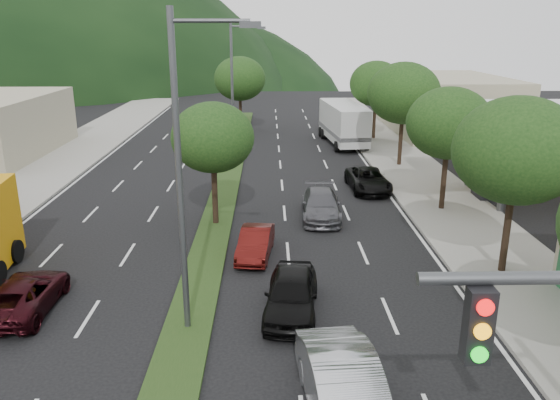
{
  "coord_description": "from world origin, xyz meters",
  "views": [
    {
      "loc": [
        2.7,
        -7.85,
        9.37
      ],
      "look_at": [
        3.15,
        14.3,
        2.43
      ],
      "focal_mm": 35.0,
      "sensor_mm": 36.0,
      "label": 1
    }
  ],
  "objects_px": {
    "tree_r_c": "(449,123)",
    "tree_med_near": "(213,138)",
    "tree_r_e": "(376,84)",
    "tree_med_far": "(240,79)",
    "car_queue_c": "(256,243)",
    "streetlight_near": "(185,163)",
    "car_queue_d": "(368,180)",
    "car_queue_a": "(291,294)",
    "tree_r_d": "(404,93)",
    "sedan_silver": "(345,390)",
    "motorhome": "(343,123)",
    "tree_r_b": "(517,151)",
    "suv_maroon": "(24,295)",
    "car_queue_b": "(321,205)",
    "streetlight_mid": "(235,84)"
  },
  "relations": [
    {
      "from": "tree_r_c",
      "to": "tree_med_near",
      "type": "height_order",
      "value": "tree_r_c"
    },
    {
      "from": "tree_r_e",
      "to": "tree_med_near",
      "type": "xyz_separation_m",
      "value": [
        -12.0,
        -22.0,
        -0.46
      ]
    },
    {
      "from": "tree_med_far",
      "to": "car_queue_c",
      "type": "height_order",
      "value": "tree_med_far"
    },
    {
      "from": "car_queue_c",
      "to": "tree_r_e",
      "type": "bearing_deg",
      "value": 75.58
    },
    {
      "from": "streetlight_near",
      "to": "car_queue_d",
      "type": "height_order",
      "value": "streetlight_near"
    },
    {
      "from": "tree_med_near",
      "to": "car_queue_a",
      "type": "distance_m",
      "value": 10.34
    },
    {
      "from": "car_queue_c",
      "to": "tree_r_d",
      "type": "bearing_deg",
      "value": 64.69
    },
    {
      "from": "sedan_silver",
      "to": "motorhome",
      "type": "distance_m",
      "value": 34.85
    },
    {
      "from": "tree_r_c",
      "to": "tree_r_b",
      "type": "bearing_deg",
      "value": -90.0
    },
    {
      "from": "tree_r_d",
      "to": "sedan_silver",
      "type": "distance_m",
      "value": 27.77
    },
    {
      "from": "tree_r_e",
      "to": "tree_med_far",
      "type": "relative_size",
      "value": 0.97
    },
    {
      "from": "suv_maroon",
      "to": "car_queue_d",
      "type": "relative_size",
      "value": 0.92
    },
    {
      "from": "tree_r_b",
      "to": "car_queue_c",
      "type": "xyz_separation_m",
      "value": [
        -9.91,
        1.98,
        -4.43
      ]
    },
    {
      "from": "tree_med_far",
      "to": "motorhome",
      "type": "relative_size",
      "value": 0.77
    },
    {
      "from": "tree_r_d",
      "to": "car_queue_a",
      "type": "height_order",
      "value": "tree_r_d"
    },
    {
      "from": "car_queue_b",
      "to": "tree_r_d",
      "type": "bearing_deg",
      "value": 61.55
    },
    {
      "from": "tree_r_e",
      "to": "tree_med_far",
      "type": "distance_m",
      "value": 12.65
    },
    {
      "from": "tree_med_far",
      "to": "streetlight_near",
      "type": "distance_m",
      "value": 36.01
    },
    {
      "from": "tree_med_near",
      "to": "tree_r_e",
      "type": "bearing_deg",
      "value": 61.39
    },
    {
      "from": "car_queue_b",
      "to": "car_queue_c",
      "type": "xyz_separation_m",
      "value": [
        -3.28,
        -5.0,
        -0.08
      ]
    },
    {
      "from": "suv_maroon",
      "to": "car_queue_c",
      "type": "xyz_separation_m",
      "value": [
        7.89,
        4.63,
        -0.0
      ]
    },
    {
      "from": "tree_r_b",
      "to": "tree_r_e",
      "type": "bearing_deg",
      "value": 90.0
    },
    {
      "from": "tree_r_c",
      "to": "streetlight_near",
      "type": "distance_m",
      "value": 16.85
    },
    {
      "from": "tree_med_near",
      "to": "tree_med_far",
      "type": "relative_size",
      "value": 0.87
    },
    {
      "from": "tree_r_b",
      "to": "tree_r_c",
      "type": "height_order",
      "value": "tree_r_b"
    },
    {
      "from": "car_queue_b",
      "to": "sedan_silver",
      "type": "bearing_deg",
      "value": -90.49
    },
    {
      "from": "suv_maroon",
      "to": "streetlight_mid",
      "type": "bearing_deg",
      "value": -104.41
    },
    {
      "from": "streetlight_near",
      "to": "car_queue_b",
      "type": "height_order",
      "value": "streetlight_near"
    },
    {
      "from": "tree_r_b",
      "to": "suv_maroon",
      "type": "xyz_separation_m",
      "value": [
        -17.8,
        -2.66,
        -4.43
      ]
    },
    {
      "from": "tree_r_c",
      "to": "car_queue_b",
      "type": "relative_size",
      "value": 1.36
    },
    {
      "from": "car_queue_d",
      "to": "streetlight_near",
      "type": "bearing_deg",
      "value": -120.64
    },
    {
      "from": "suv_maroon",
      "to": "motorhome",
      "type": "height_order",
      "value": "motorhome"
    },
    {
      "from": "tree_r_e",
      "to": "streetlight_mid",
      "type": "xyz_separation_m",
      "value": [
        -11.79,
        -7.0,
        0.69
      ]
    },
    {
      "from": "tree_med_near",
      "to": "streetlight_near",
      "type": "bearing_deg",
      "value": -88.82
    },
    {
      "from": "streetlight_near",
      "to": "car_queue_c",
      "type": "distance_m",
      "value": 8.0
    },
    {
      "from": "motorhome",
      "to": "car_queue_c",
      "type": "bearing_deg",
      "value": -111.68
    },
    {
      "from": "streetlight_near",
      "to": "sedan_silver",
      "type": "distance_m",
      "value": 7.8
    },
    {
      "from": "streetlight_mid",
      "to": "tree_r_b",
      "type": "bearing_deg",
      "value": -60.68
    },
    {
      "from": "streetlight_mid",
      "to": "car_queue_d",
      "type": "distance_m",
      "value": 13.33
    },
    {
      "from": "tree_r_c",
      "to": "car_queue_d",
      "type": "relative_size",
      "value": 1.36
    },
    {
      "from": "tree_r_b",
      "to": "tree_med_far",
      "type": "bearing_deg",
      "value": 110.56
    },
    {
      "from": "streetlight_mid",
      "to": "tree_med_far",
      "type": "bearing_deg",
      "value": 91.07
    },
    {
      "from": "car_queue_b",
      "to": "car_queue_c",
      "type": "bearing_deg",
      "value": -120.74
    },
    {
      "from": "tree_r_d",
      "to": "sedan_silver",
      "type": "relative_size",
      "value": 1.44
    },
    {
      "from": "motorhome",
      "to": "car_queue_d",
      "type": "bearing_deg",
      "value": -96.94
    },
    {
      "from": "tree_r_d",
      "to": "car_queue_c",
      "type": "height_order",
      "value": "tree_r_d"
    },
    {
      "from": "tree_med_near",
      "to": "tree_med_far",
      "type": "xyz_separation_m",
      "value": [
        0.0,
        26.0,
        0.58
      ]
    },
    {
      "from": "sedan_silver",
      "to": "tree_r_e",
      "type": "bearing_deg",
      "value": 71.51
    },
    {
      "from": "streetlight_mid",
      "to": "tree_r_d",
      "type": "bearing_deg",
      "value": -14.27
    },
    {
      "from": "tree_r_b",
      "to": "sedan_silver",
      "type": "xyz_separation_m",
      "value": [
        -7.45,
        -8.39,
        -4.22
      ]
    }
  ]
}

